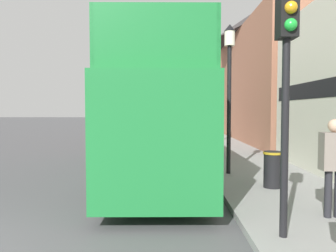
{
  "coord_description": "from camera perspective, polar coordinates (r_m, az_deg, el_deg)",
  "views": [
    {
      "loc": [
        3.62,
        -4.41,
        2.16
      ],
      "look_at": [
        3.55,
        8.04,
        1.55
      ],
      "focal_mm": 35.0,
      "sensor_mm": 36.0,
      "label": 1
    }
  ],
  "objects": [
    {
      "name": "litter_bin",
      "position": [
        8.99,
        17.71,
        -7.04
      ],
      "size": [
        0.48,
        0.48,
        0.95
      ],
      "color": "black",
      "rests_on": "sidewalk"
    },
    {
      "name": "brick_terrace_rear",
      "position": [
        26.61,
        17.03,
        9.24
      ],
      "size": [
        6.0,
        21.16,
        10.39
      ],
      "color": "#9E664C",
      "rests_on": "ground_plane"
    },
    {
      "name": "pedestrian_second",
      "position": [
        6.87,
        26.93,
        -5.06
      ],
      "size": [
        0.48,
        0.27,
        1.85
      ],
      "color": "#232328",
      "rests_on": "sidewalk"
    },
    {
      "name": "lamp_post_nearest",
      "position": [
        10.58,
        10.63,
        9.37
      ],
      "size": [
        0.35,
        0.35,
        4.69
      ],
      "color": "black",
      "rests_on": "sidewalk"
    },
    {
      "name": "traffic_signal",
      "position": [
        5.49,
        19.99,
        11.92
      ],
      "size": [
        0.28,
        0.42,
        3.97
      ],
      "color": "black",
      "rests_on": "sidewalk"
    },
    {
      "name": "lamp_post_third",
      "position": [
        26.17,
        4.25,
        6.22
      ],
      "size": [
        0.35,
        0.35,
        5.26
      ],
      "color": "black",
      "rests_on": "sidewalk"
    },
    {
      "name": "ground_plane",
      "position": [
        25.76,
        -7.78,
        -2.02
      ],
      "size": [
        144.0,
        144.0,
        0.0
      ],
      "primitive_type": "plane",
      "color": "#4C4C4F"
    },
    {
      "name": "sidewalk",
      "position": [
        22.7,
        7.7,
        -2.5
      ],
      "size": [
        3.27,
        108.0,
        0.14
      ],
      "color": "gray",
      "rests_on": "ground_plane"
    },
    {
      "name": "parked_car_ahead_of_bus",
      "position": [
        19.52,
        0.83,
        -1.56
      ],
      "size": [
        1.87,
        4.51,
        1.4
      ],
      "rotation": [
        0.0,
        0.0,
        -0.03
      ],
      "color": "maroon",
      "rests_on": "ground_plane"
    },
    {
      "name": "lamp_post_second",
      "position": [
        18.36,
        6.14,
        7.5
      ],
      "size": [
        0.35,
        0.35,
        5.17
      ],
      "color": "black",
      "rests_on": "sidewalk"
    },
    {
      "name": "tour_bus",
      "position": [
        10.8,
        -1.42,
        1.22
      ],
      "size": [
        2.56,
        10.02,
        4.13
      ],
      "rotation": [
        0.0,
        0.0,
        0.01
      ],
      "color": "#1E7A38",
      "rests_on": "ground_plane"
    }
  ]
}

